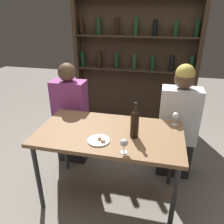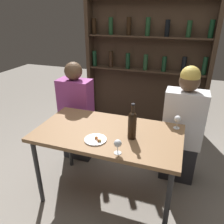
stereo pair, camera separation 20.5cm
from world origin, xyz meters
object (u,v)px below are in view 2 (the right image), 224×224
object	(u,v)px
wine_glass_0	(118,144)
seated_person_right	(182,129)
wine_glass_1	(178,119)
seated_person_left	(77,115)
wine_bottle	(132,124)
food_plate_0	(96,140)

from	to	relation	value
wine_glass_0	seated_person_right	world-z (taller)	seated_person_right
wine_glass_1	seated_person_left	xyz separation A→B (m)	(-1.21, 0.26, -0.27)
wine_glass_0	seated_person_left	xyz separation A→B (m)	(-0.80, 0.82, -0.26)
wine_bottle	seated_person_left	distance (m)	1.07
wine_bottle	wine_glass_0	world-z (taller)	wine_bottle
wine_glass_0	wine_glass_1	distance (m)	0.70
seated_person_left	seated_person_right	distance (m)	1.27
wine_bottle	wine_glass_0	distance (m)	0.27
wine_bottle	wine_glass_1	size ratio (longest dim) A/B	2.52
wine_glass_0	wine_glass_1	size ratio (longest dim) A/B	0.94
wine_glass_0	seated_person_left	bearing A→B (deg)	134.22
wine_glass_1	food_plate_0	distance (m)	0.79
seated_person_left	seated_person_right	bearing A→B (deg)	-0.00
wine_bottle	food_plate_0	world-z (taller)	wine_bottle
food_plate_0	wine_bottle	bearing A→B (deg)	26.59
seated_person_left	wine_glass_0	bearing A→B (deg)	-45.78
wine_glass_1	seated_person_right	size ratio (longest dim) A/B	0.10
wine_glass_0	seated_person_right	distance (m)	0.97
seated_person_left	seated_person_right	world-z (taller)	seated_person_right
wine_glass_0	wine_glass_1	world-z (taller)	wine_glass_1
wine_glass_0	seated_person_right	bearing A→B (deg)	60.53
wine_glass_0	food_plate_0	distance (m)	0.27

